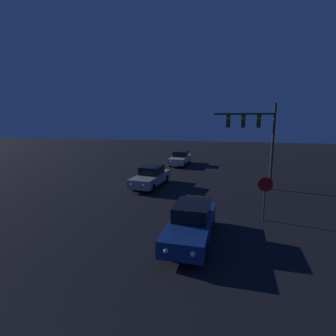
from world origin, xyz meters
TOP-DOWN VIEW (x-y plane):
  - car_near at (2.14, 8.78)m, footprint 1.73×4.82m
  - car_mid at (-2.17, 16.95)m, footprint 1.99×4.89m
  - car_far at (-1.88, 26.90)m, footprint 1.75×4.83m
  - traffic_signal_mast at (5.22, 18.19)m, footprint 4.24×0.30m
  - stop_sign at (5.31, 11.80)m, footprint 0.71×0.07m

SIDE VIEW (x-z plane):
  - car_near at x=2.14m, z-range -0.01..1.52m
  - car_mid at x=-2.17m, z-range -0.01..1.52m
  - car_far at x=-1.88m, z-range -0.01..1.52m
  - stop_sign at x=5.31m, z-range 0.44..2.66m
  - traffic_signal_mast at x=5.22m, z-range 1.12..7.22m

